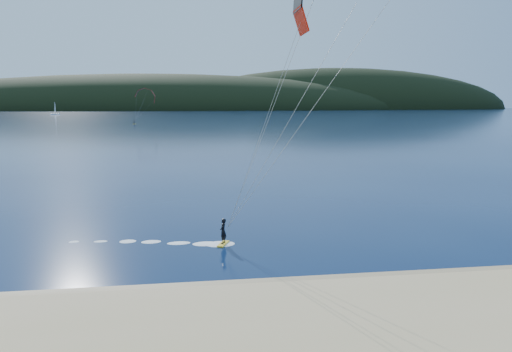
{
  "coord_description": "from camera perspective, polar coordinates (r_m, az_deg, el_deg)",
  "views": [
    {
      "loc": [
        -0.58,
        -17.29,
        9.39
      ],
      "look_at": [
        3.21,
        10.0,
        5.0
      ],
      "focal_mm": 31.92,
      "sensor_mm": 36.0,
      "label": 1
    }
  ],
  "objects": [
    {
      "name": "ground",
      "position": [
        19.68,
        -5.58,
        -19.49
      ],
      "size": [
        1800.0,
        1800.0,
        0.0
      ],
      "primitive_type": "plane",
      "color": "#071637",
      "rests_on": "ground"
    },
    {
      "name": "wet_sand",
      "position": [
        23.71,
        -6.05,
        -14.2
      ],
      "size": [
        220.0,
        2.5,
        0.1
      ],
      "color": "#967B57",
      "rests_on": "ground"
    },
    {
      "name": "headland",
      "position": [
        762.63,
        -7.89,
        8.27
      ],
      "size": [
        1200.0,
        310.0,
        140.0
      ],
      "color": "black",
      "rests_on": "ground"
    },
    {
      "name": "kitesurfer_near",
      "position": [
        27.72,
        11.37,
        19.25
      ],
      "size": [
        21.96,
        6.94,
        18.16
      ],
      "color": "yellow",
      "rests_on": "ground"
    },
    {
      "name": "kitesurfer_far",
      "position": [
        214.48,
        -13.74,
        9.4
      ],
      "size": [
        11.38,
        6.83,
        15.26
      ],
      "color": "yellow",
      "rests_on": "ground"
    },
    {
      "name": "sailboat",
      "position": [
        429.45,
        -23.86,
        7.15
      ],
      "size": [
        7.79,
        5.13,
        10.87
      ],
      "color": "white",
      "rests_on": "ground"
    }
  ]
}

